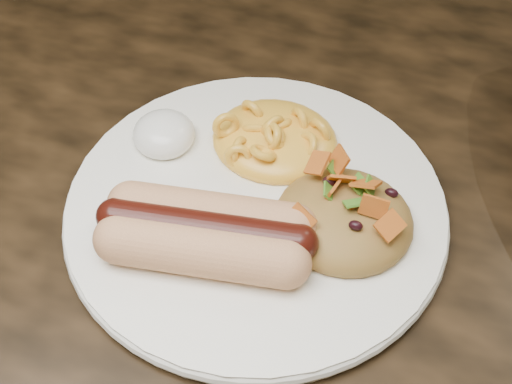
% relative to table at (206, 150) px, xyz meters
% --- Properties ---
extents(table, '(1.60, 0.90, 0.75)m').
position_rel_table_xyz_m(table, '(0.00, 0.00, 0.00)').
color(table, '#372412').
rests_on(table, floor).
extents(plate, '(0.26, 0.26, 0.01)m').
position_rel_table_xyz_m(plate, '(0.09, -0.13, 0.10)').
color(plate, white).
rests_on(plate, table).
extents(hotdog, '(0.12, 0.08, 0.03)m').
position_rel_table_xyz_m(hotdog, '(0.07, -0.17, 0.12)').
color(hotdog, '#F4B26A').
rests_on(hotdog, plate).
extents(mac_and_cheese, '(0.09, 0.08, 0.03)m').
position_rel_table_xyz_m(mac_and_cheese, '(0.09, -0.07, 0.12)').
color(mac_and_cheese, yellow).
rests_on(mac_and_cheese, plate).
extents(sour_cream, '(0.04, 0.04, 0.03)m').
position_rel_table_xyz_m(sour_cream, '(0.01, -0.09, 0.12)').
color(sour_cream, white).
rests_on(sour_cream, plate).
extents(taco_salad, '(0.09, 0.09, 0.04)m').
position_rel_table_xyz_m(taco_salad, '(0.15, -0.13, 0.12)').
color(taco_salad, '#D55F2E').
rests_on(taco_salad, plate).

